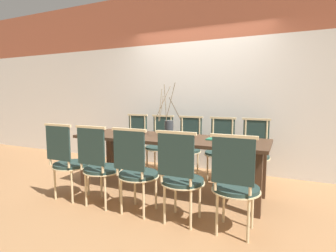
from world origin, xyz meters
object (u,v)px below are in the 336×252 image
vase_centerpiece (169,127)px  book_stack (216,139)px  chair_far_center (188,145)px  chair_near_center (136,169)px  dining_table (168,144)px

vase_centerpiece → book_stack: size_ratio=3.11×
chair_far_center → book_stack: 1.01m
chair_near_center → chair_far_center: same height
dining_table → chair_near_center: 0.79m
dining_table → book_stack: book_stack is taller
chair_far_center → book_stack: size_ratio=4.14×
dining_table → vase_centerpiece: vase_centerpiece is taller
chair_near_center → book_stack: bearing=50.4°
vase_centerpiece → chair_near_center: bearing=-92.3°
chair_near_center → book_stack: (0.68, 0.82, 0.25)m
chair_far_center → vase_centerpiece: bearing=90.2°
chair_near_center → book_stack: 1.10m
chair_near_center → vase_centerpiece: bearing=87.7°
dining_table → chair_far_center: size_ratio=2.67×
vase_centerpiece → book_stack: (0.65, 0.02, -0.12)m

